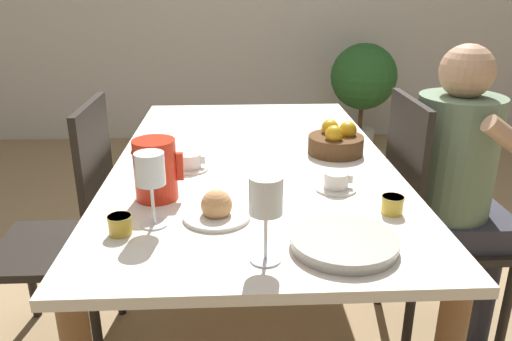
# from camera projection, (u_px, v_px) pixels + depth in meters

# --- Properties ---
(ground_plane) EXTENTS (20.00, 20.00, 0.00)m
(ground_plane) POSITION_uv_depth(u_px,v_px,m) (253.00, 325.00, 2.14)
(ground_plane) COLOR tan
(dining_table) EXTENTS (1.00, 1.74, 0.76)m
(dining_table) POSITION_uv_depth(u_px,v_px,m) (253.00, 182.00, 1.90)
(dining_table) COLOR silver
(dining_table) RESTS_ON ground_plane
(chair_person_side) EXTENTS (0.42, 0.42, 0.99)m
(chair_person_side) POSITION_uv_depth(u_px,v_px,m) (428.00, 219.00, 1.94)
(chair_person_side) COLOR black
(chair_person_side) RESTS_ON ground_plane
(chair_opposite) EXTENTS (0.42, 0.42, 0.99)m
(chair_opposite) POSITION_uv_depth(u_px,v_px,m) (71.00, 229.00, 1.86)
(chair_opposite) COLOR black
(chair_opposite) RESTS_ON ground_plane
(person_seated) EXTENTS (0.39, 0.41, 1.18)m
(person_seated) POSITION_uv_depth(u_px,v_px,m) (461.00, 175.00, 1.86)
(person_seated) COLOR #33333D
(person_seated) RESTS_ON ground_plane
(red_pitcher) EXTENTS (0.15, 0.13, 0.19)m
(red_pitcher) POSITION_uv_depth(u_px,v_px,m) (155.00, 169.00, 1.49)
(red_pitcher) COLOR red
(red_pitcher) RESTS_ON dining_table
(wine_glass_water) EXTENTS (0.08, 0.08, 0.21)m
(wine_glass_water) POSITION_uv_depth(u_px,v_px,m) (150.00, 172.00, 1.30)
(wine_glass_water) COLOR white
(wine_glass_water) RESTS_ON dining_table
(wine_glass_juice) EXTENTS (0.08, 0.08, 0.21)m
(wine_glass_juice) POSITION_uv_depth(u_px,v_px,m) (267.00, 200.00, 1.13)
(wine_glass_juice) COLOR white
(wine_glass_juice) RESTS_ON dining_table
(teacup_near_person) EXTENTS (0.13, 0.13, 0.06)m
(teacup_near_person) POSITION_uv_depth(u_px,v_px,m) (336.00, 182.00, 1.58)
(teacup_near_person) COLOR silver
(teacup_near_person) RESTS_ON dining_table
(teacup_across) EXTENTS (0.13, 0.13, 0.06)m
(teacup_across) POSITION_uv_depth(u_px,v_px,m) (190.00, 163.00, 1.75)
(teacup_across) COLOR silver
(teacup_across) RESTS_ON dining_table
(serving_tray) EXTENTS (0.27, 0.27, 0.03)m
(serving_tray) POSITION_uv_depth(u_px,v_px,m) (344.00, 242.00, 1.24)
(serving_tray) COLOR #B7B2A8
(serving_tray) RESTS_ON dining_table
(bread_plate) EXTENTS (0.19, 0.19, 0.09)m
(bread_plate) POSITION_uv_depth(u_px,v_px,m) (217.00, 209.00, 1.39)
(bread_plate) COLOR silver
(bread_plate) RESTS_ON dining_table
(jam_jar_amber) EXTENTS (0.06, 0.06, 0.05)m
(jam_jar_amber) POSITION_uv_depth(u_px,v_px,m) (392.00, 204.00, 1.41)
(jam_jar_amber) COLOR gold
(jam_jar_amber) RESTS_ON dining_table
(jam_jar_red) EXTENTS (0.06, 0.06, 0.05)m
(jam_jar_red) POSITION_uv_depth(u_px,v_px,m) (120.00, 224.00, 1.30)
(jam_jar_red) COLOR gold
(jam_jar_red) RESTS_ON dining_table
(fruit_bowl) EXTENTS (0.21, 0.21, 0.12)m
(fruit_bowl) POSITION_uv_depth(u_px,v_px,m) (336.00, 142.00, 1.90)
(fruit_bowl) COLOR brown
(fruit_bowl) RESTS_ON dining_table
(potted_plant) EXTENTS (0.54, 0.54, 0.91)m
(potted_plant) POSITION_uv_depth(u_px,v_px,m) (363.00, 81.00, 4.12)
(potted_plant) COLOR beige
(potted_plant) RESTS_ON ground_plane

